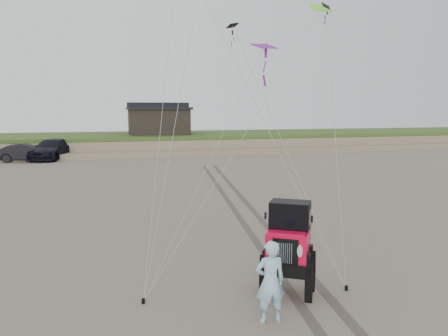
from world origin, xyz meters
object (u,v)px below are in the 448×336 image
(cabin, at_px, (158,120))
(man, at_px, (270,282))
(truck_c, at_px, (52,149))
(truck_b, at_px, (26,153))
(jeep, at_px, (288,258))

(cabin, height_order, man, cabin)
(cabin, distance_m, truck_c, 11.83)
(truck_b, xyz_separation_m, truck_c, (1.96, 1.25, 0.14))
(truck_c, bearing_deg, jeep, -57.19)
(cabin, bearing_deg, jeep, -92.62)
(truck_c, height_order, jeep, jeep)
(cabin, relative_size, man, 3.70)
(truck_c, bearing_deg, cabin, 47.46)
(cabin, xyz_separation_m, jeep, (-1.72, -37.50, -2.35))
(cabin, relative_size, truck_c, 1.06)
(truck_b, height_order, truck_c, truck_c)
(truck_b, distance_m, man, 33.07)
(truck_c, xyz_separation_m, jeep, (8.38, -31.81, 0.01))
(man, bearing_deg, truck_b, -71.11)
(truck_c, distance_m, jeep, 32.89)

